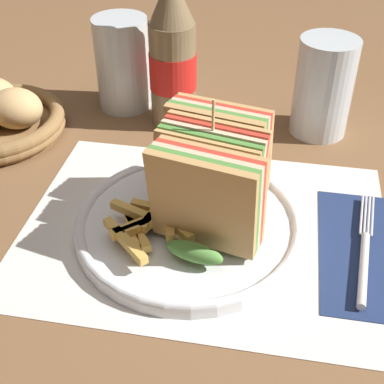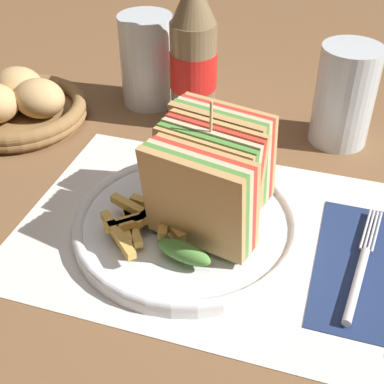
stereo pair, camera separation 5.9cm
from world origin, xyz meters
name	(u,v)px [view 1 (the left image)]	position (x,y,z in m)	size (l,w,h in m)	color
ground_plane	(173,234)	(0.00, 0.00, 0.00)	(4.00, 4.00, 0.00)	brown
placemat	(204,229)	(0.03, 0.01, 0.00)	(0.40, 0.30, 0.00)	silver
plate_main	(189,224)	(0.02, 0.01, 0.01)	(0.25, 0.25, 0.02)	white
club_sandwich	(212,176)	(0.04, 0.02, 0.07)	(0.12, 0.18, 0.14)	tan
fries_pile	(148,222)	(-0.02, -0.02, 0.03)	(0.10, 0.12, 0.02)	gold
ketchup_blob	(160,212)	(-0.01, 0.00, 0.03)	(0.03, 0.03, 0.01)	maroon
fork	(364,257)	(0.20, -0.01, 0.01)	(0.03, 0.17, 0.01)	silver
coke_bottle_near	(173,56)	(-0.05, 0.24, 0.10)	(0.07, 0.07, 0.24)	#7A6647
glass_near	(322,94)	(0.16, 0.25, 0.06)	(0.08, 0.08, 0.14)	silver
glass_far	(123,70)	(-0.13, 0.28, 0.06)	(0.08, 0.08, 0.14)	silver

